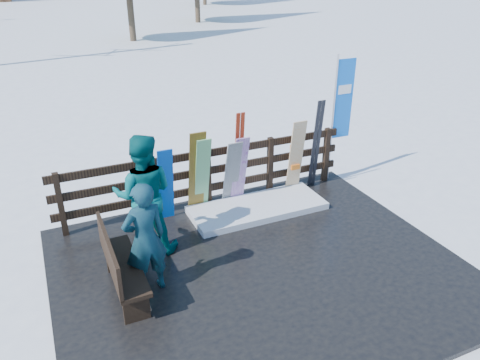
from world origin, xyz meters
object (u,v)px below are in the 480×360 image
snowboard_2 (197,173)px  snowboard_3 (240,171)px  snowboard_1 (202,175)px  snowboard_5 (296,157)px  person_back (144,195)px  rental_flag (341,104)px  snowboard_4 (232,174)px  snowboard_0 (166,185)px  bench (119,264)px  person_front (145,239)px

snowboard_2 → snowboard_3: (0.83, 0.00, -0.11)m
snowboard_1 → snowboard_3: size_ratio=1.06×
snowboard_5 → person_back: person_back is taller
snowboard_2 → rental_flag: rental_flag is taller
snowboard_4 → rental_flag: rental_flag is taller
snowboard_2 → snowboard_3: snowboard_2 is taller
snowboard_0 → snowboard_5: size_ratio=0.91×
snowboard_4 → snowboard_5: 1.35m
snowboard_5 → rental_flag: (1.15, 0.27, 0.85)m
snowboard_2 → snowboard_4: (0.68, 0.00, -0.14)m
bench → snowboard_2: snowboard_2 is taller
snowboard_2 → person_back: bearing=-145.6°
person_back → snowboard_0: bearing=-105.7°
snowboard_3 → rental_flag: size_ratio=0.55×
snowboard_4 → person_front: 2.72m
snowboard_2 → snowboard_4: 0.70m
snowboard_1 → person_back: person_back is taller
snowboard_2 → bench: bearing=-135.2°
snowboard_1 → snowboard_5: 1.93m
bench → person_back: size_ratio=0.77×
snowboard_2 → snowboard_4: bearing=0.0°
rental_flag → person_back: 4.48m
snowboard_4 → snowboard_5: snowboard_5 is taller
bench → rental_flag: bearing=22.2°
snowboard_1 → snowboard_5: bearing=-0.0°
bench → snowboard_0: (1.18, 1.74, 0.17)m
snowboard_2 → rental_flag: bearing=4.9°
person_front → snowboard_2: bearing=-136.5°
rental_flag → person_front: rental_flag is taller
snowboard_1 → bench: bearing=-136.8°
bench → snowboard_4: 2.99m
bench → snowboard_3: 3.12m
snowboard_4 → rental_flag: (2.50, 0.27, 0.94)m
snowboard_0 → person_front: person_front is taller
snowboard_1 → snowboard_4: (0.58, -0.00, -0.08)m
snowboard_1 → snowboard_4: bearing=-0.0°
snowboard_0 → person_front: size_ratio=0.82×
snowboard_2 → snowboard_3: bearing=0.0°
snowboard_4 → bench: bearing=-144.4°
snowboard_3 → person_front: person_front is taller
bench → person_back: (0.62, 0.97, 0.46)m
rental_flag → snowboard_1: bearing=-175.0°
bench → person_front: 0.50m
snowboard_0 → snowboard_4: snowboard_0 is taller
snowboard_0 → person_back: 1.00m
snowboard_3 → person_back: size_ratio=0.73×
snowboard_4 → person_back: (-1.81, -0.77, 0.31)m
bench → snowboard_1: (1.85, 1.74, 0.23)m
snowboard_5 → rental_flag: rental_flag is taller
snowboard_5 → rental_flag: size_ratio=0.59×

